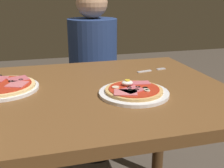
{
  "coord_description": "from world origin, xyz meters",
  "views": [
    {
      "loc": [
        -0.15,
        -1.0,
        1.13
      ],
      "look_at": [
        0.1,
        -0.05,
        0.81
      ],
      "focal_mm": 43.78,
      "sensor_mm": 36.0,
      "label": 1
    }
  ],
  "objects_px": {
    "pizza_foreground": "(134,91)",
    "pizza_across_left": "(3,87)",
    "dining_table": "(84,118)",
    "fork": "(149,71)",
    "diner_person": "(93,81)"
  },
  "relations": [
    {
      "from": "diner_person",
      "to": "fork",
      "type": "bearing_deg",
      "value": 106.0
    },
    {
      "from": "pizza_across_left",
      "to": "fork",
      "type": "bearing_deg",
      "value": 9.1
    },
    {
      "from": "fork",
      "to": "diner_person",
      "type": "distance_m",
      "value": 0.63
    },
    {
      "from": "pizza_across_left",
      "to": "dining_table",
      "type": "bearing_deg",
      "value": -13.4
    },
    {
      "from": "pizza_foreground",
      "to": "diner_person",
      "type": "distance_m",
      "value": 0.89
    },
    {
      "from": "dining_table",
      "to": "pizza_across_left",
      "type": "distance_m",
      "value": 0.34
    },
    {
      "from": "fork",
      "to": "diner_person",
      "type": "xyz_separation_m",
      "value": [
        -0.16,
        0.57,
        -0.22
      ]
    },
    {
      "from": "dining_table",
      "to": "pizza_foreground",
      "type": "distance_m",
      "value": 0.24
    },
    {
      "from": "dining_table",
      "to": "fork",
      "type": "relative_size",
      "value": 7.38
    },
    {
      "from": "diner_person",
      "to": "pizza_across_left",
      "type": "bearing_deg",
      "value": 54.23
    },
    {
      "from": "dining_table",
      "to": "pizza_across_left",
      "type": "xyz_separation_m",
      "value": [
        -0.3,
        0.07,
        0.14
      ]
    },
    {
      "from": "pizza_foreground",
      "to": "pizza_across_left",
      "type": "distance_m",
      "value": 0.51
    },
    {
      "from": "pizza_across_left",
      "to": "diner_person",
      "type": "relative_size",
      "value": 0.23
    },
    {
      "from": "pizza_foreground",
      "to": "dining_table",
      "type": "bearing_deg",
      "value": 148.01
    },
    {
      "from": "pizza_foreground",
      "to": "pizza_across_left",
      "type": "xyz_separation_m",
      "value": [
        -0.47,
        0.18,
        0.0
      ]
    }
  ]
}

